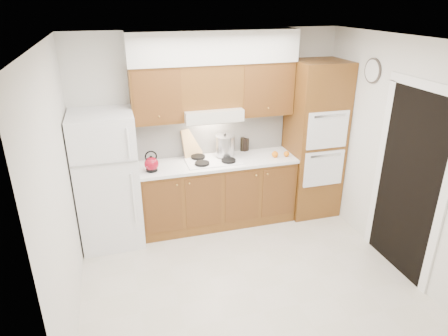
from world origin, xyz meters
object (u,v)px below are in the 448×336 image
object	(u,v)px
fridge	(108,180)
oven_cabinet	(314,140)
kettle	(151,164)
stock_pot	(225,146)

from	to	relation	value
fridge	oven_cabinet	distance (m)	2.86
oven_cabinet	kettle	distance (m)	2.30
kettle	stock_pot	world-z (taller)	stock_pot
oven_cabinet	kettle	size ratio (longest dim) A/B	12.26
fridge	stock_pot	distance (m)	1.59
oven_cabinet	kettle	bearing A→B (deg)	-177.48
oven_cabinet	kettle	xyz separation A→B (m)	(-2.30, -0.10, -0.06)
fridge	kettle	world-z (taller)	fridge
fridge	oven_cabinet	bearing A→B (deg)	0.70
kettle	stock_pot	bearing A→B (deg)	-10.10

